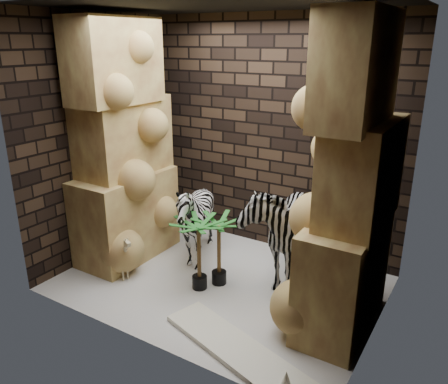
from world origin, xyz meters
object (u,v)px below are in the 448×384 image
Objects in this scene: giraffe_toy at (121,254)px; palm_back at (199,254)px; zebra_left at (195,225)px; surfboard at (237,350)px; zebra_right at (281,218)px; palm_front at (219,251)px.

palm_back is at bearing 38.24° from giraffe_toy.
zebra_left is 0.68× the size of surfboard.
zebra_left is at bearing -179.69° from zebra_right.
giraffe_toy is (-0.52, -0.77, -0.21)m from zebra_left.
giraffe_toy is (-1.56, -1.02, -0.44)m from zebra_right.
palm_back is at bearing -144.37° from zebra_right.
zebra_right reaches higher than giraffe_toy.
zebra_right reaches higher than zebra_left.
zebra_left is at bearing 151.69° from palm_front.
zebra_right is at bearing 34.20° from zebra_left.
zebra_right is 1.92m from giraffe_toy.
palm_front is 0.24m from palm_back.
palm_front is at bearing -7.44° from zebra_left.
palm_back reaches higher than giraffe_toy.
surfboard is at bearing 7.42° from giraffe_toy.
palm_front is 0.50× the size of surfboard.
zebra_right is 1.03m from palm_back.
zebra_right reaches higher than palm_front.
giraffe_toy is at bearing -103.30° from zebra_left.
palm_back reaches higher than palm_front.
palm_back is 0.51× the size of surfboard.
palm_back is at bearing -122.66° from palm_front.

